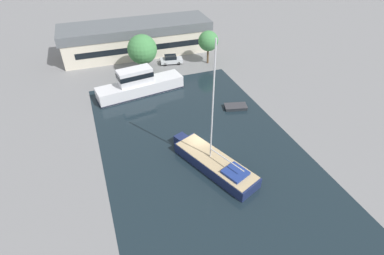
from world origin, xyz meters
TOP-DOWN VIEW (x-y plane):
  - ground_plane at (0.00, 0.00)m, footprint 440.00×440.00m
  - water_canal at (0.00, 0.00)m, footprint 23.65×38.24m
  - warehouse_building at (-0.91, 31.92)m, footprint 29.21×9.39m
  - quay_tree_near_building at (-1.82, 22.37)m, footprint 5.03×5.03m
  - quay_tree_by_water at (10.48, 22.54)m, footprint 3.67×3.67m
  - parked_car at (3.87, 24.58)m, footprint 4.37×2.49m
  - sailboat_moored at (0.13, -3.97)m, footprint 6.89×11.83m
  - motor_cruiser at (-4.16, 15.64)m, footprint 14.12×5.19m
  - small_dinghy at (8.18, 6.36)m, footprint 3.62×2.52m

SIDE VIEW (x-z plane):
  - ground_plane at x=0.00m, z-range 0.00..0.00m
  - water_canal at x=0.00m, z-range 0.00..0.01m
  - small_dinghy at x=8.18m, z-range 0.01..0.51m
  - sailboat_moored at x=0.13m, z-range -6.76..8.29m
  - parked_car at x=3.87m, z-range 0.00..1.64m
  - motor_cruiser at x=-4.16m, z-range -0.59..3.73m
  - warehouse_building at x=-0.91m, z-range 0.04..6.08m
  - quay_tree_by_water at x=10.48m, z-range 1.20..7.33m
  - quay_tree_near_building at x=-1.82m, z-range 0.97..7.95m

